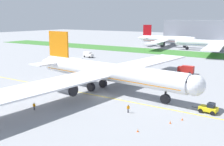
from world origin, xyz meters
The scene contains 15 objects.
ground_plane centered at (0.00, 0.00, 0.00)m, with size 600.00×600.00×0.00m, color gray.
apron_taxi_line centered at (0.00, 0.20, 0.00)m, with size 280.00×0.36×0.01m, color yellow.
grass_median_strip centered at (0.00, 95.75, 0.05)m, with size 320.00×24.00×0.10m, color #38722D.
airliner_foreground centered at (-2.65, 5.17, 5.33)m, with size 54.76×88.70×15.68m.
pushback_tug centered at (25.90, 2.69, 1.01)m, with size 5.50×2.74×2.23m.
ground_crew_wingwalker_port centered at (-19.42, 1.81, 1.07)m, with size 0.58×0.40×1.75m.
ground_crew_marshaller_front centered at (-6.17, -16.51, 1.02)m, with size 0.51×0.45×1.68m.
ground_crew_wingwalker_starboard centered at (11.71, -6.67, 1.07)m, with size 0.51×0.51×1.76m.
traffic_cone_near_nose centered at (21.37, -7.38, 0.28)m, with size 0.36×0.36×0.58m.
traffic_cone_port_wing centered at (18.10, -14.27, 0.28)m, with size 0.36×0.36×0.58m.
traffic_cone_starboard_wing centered at (22.71, -4.50, 0.28)m, with size 0.36×0.36×0.58m.
service_truck_baggage_loader centered at (8.06, 40.64, 1.57)m, with size 5.67×2.39×2.86m.
service_truck_catering_van centered at (-46.92, 53.57, 1.50)m, with size 6.12×3.14×2.77m.
parked_airliner_far_left centered at (-34.66, 123.62, 5.05)m, with size 41.23×64.81×14.90m.
parked_airliner_far_centre centered at (-0.26, 116.45, 4.48)m, with size 46.88×76.44×13.21m.
Camera 1 is at (39.34, -54.47, 19.72)m, focal length 43.94 mm.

